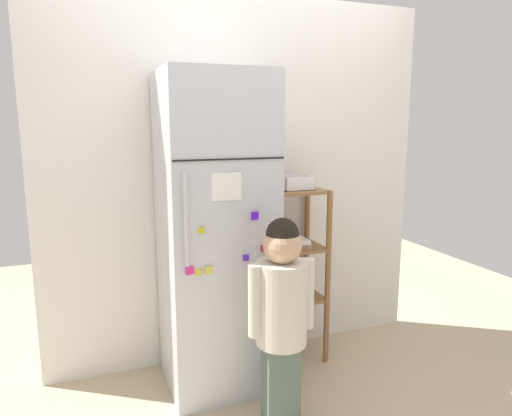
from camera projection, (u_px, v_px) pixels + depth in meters
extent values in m
plane|color=tan|center=(261.00, 373.00, 2.92)|extent=(6.00, 6.00, 0.00)
cube|color=silver|center=(242.00, 182.00, 3.02)|extent=(2.53, 0.03, 2.32)
cube|color=silver|center=(216.00, 234.00, 2.68)|extent=(0.59, 0.57, 1.82)
cube|color=black|center=(230.00, 159.00, 2.33)|extent=(0.58, 0.01, 0.01)
cylinder|color=silver|center=(186.00, 220.00, 2.28)|extent=(0.02, 0.02, 0.47)
cube|color=white|center=(227.00, 187.00, 2.35)|extent=(0.15, 0.01, 0.14)
cube|color=#541BCC|center=(246.00, 258.00, 2.45)|extent=(0.03, 0.02, 0.03)
cube|color=yellow|center=(209.00, 270.00, 2.39)|extent=(0.04, 0.01, 0.04)
cube|color=red|center=(264.00, 248.00, 2.48)|extent=(0.04, 0.01, 0.03)
cube|color=gold|center=(201.00, 230.00, 2.34)|extent=(0.03, 0.01, 0.03)
cube|color=#5811F1|center=(255.00, 216.00, 2.43)|extent=(0.04, 0.02, 0.04)
cube|color=#DE2A81|center=(190.00, 270.00, 2.35)|extent=(0.04, 0.02, 0.04)
cube|color=gold|center=(199.00, 272.00, 2.37)|extent=(0.03, 0.02, 0.03)
cube|color=#4F635A|center=(281.00, 383.00, 2.40)|extent=(0.18, 0.11, 0.45)
cylinder|color=beige|center=(282.00, 303.00, 2.32)|extent=(0.25, 0.25, 0.42)
sphere|color=beige|center=(276.00, 260.00, 2.36)|extent=(0.11, 0.11, 0.11)
sphere|color=tan|center=(282.00, 245.00, 2.27)|extent=(0.19, 0.19, 0.19)
sphere|color=black|center=(282.00, 234.00, 2.26)|extent=(0.16, 0.16, 0.16)
cylinder|color=beige|center=(255.00, 301.00, 2.27)|extent=(0.07, 0.07, 0.36)
cylinder|color=beige|center=(307.00, 293.00, 2.37)|extent=(0.07, 0.07, 0.36)
cylinder|color=olive|center=(276.00, 286.00, 2.84)|extent=(0.04, 0.04, 1.13)
cylinder|color=olive|center=(328.00, 279.00, 2.97)|extent=(0.04, 0.04, 1.13)
cylinder|color=olive|center=(258.00, 271.00, 3.12)|extent=(0.04, 0.04, 1.13)
cylinder|color=olive|center=(306.00, 265.00, 3.24)|extent=(0.04, 0.04, 1.13)
cube|color=olive|center=(293.00, 191.00, 2.94)|extent=(0.37, 0.32, 0.02)
cube|color=olive|center=(293.00, 247.00, 3.01)|extent=(0.37, 0.32, 0.02)
cube|color=olive|center=(292.00, 296.00, 3.07)|extent=(0.37, 0.32, 0.02)
cube|color=#C6AD8E|center=(291.00, 244.00, 3.00)|extent=(0.23, 0.20, 0.03)
cube|color=white|center=(290.00, 241.00, 2.97)|extent=(0.22, 0.20, 0.03)
cylinder|color=beige|center=(282.00, 292.00, 3.04)|extent=(0.10, 0.10, 0.06)
cylinder|color=#2D384C|center=(301.00, 290.00, 3.09)|extent=(0.11, 0.11, 0.05)
cube|color=white|center=(296.00, 189.00, 2.93)|extent=(0.20, 0.15, 0.01)
cube|color=white|center=(301.00, 184.00, 2.85)|extent=(0.20, 0.01, 0.09)
cube|color=white|center=(291.00, 181.00, 2.99)|extent=(0.20, 0.01, 0.09)
cube|color=white|center=(282.00, 183.00, 2.88)|extent=(0.01, 0.15, 0.09)
cube|color=white|center=(310.00, 182.00, 2.95)|extent=(0.01, 0.15, 0.09)
sphere|color=maroon|center=(293.00, 183.00, 2.94)|extent=(0.07, 0.07, 0.07)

